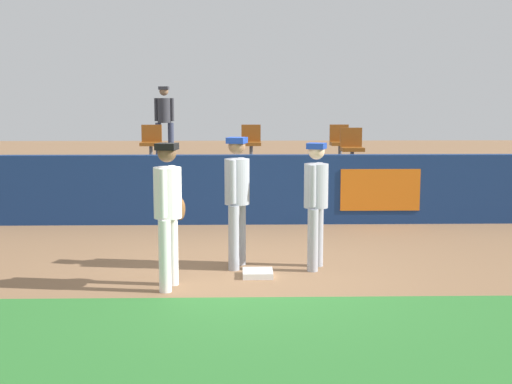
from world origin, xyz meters
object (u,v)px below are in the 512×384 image
(first_base, at_px, (258,273))
(seat_back_left, at_px, (151,141))
(player_runner_visitor, at_px, (237,193))
(seat_back_center, at_px, (251,141))
(player_fielder_home, at_px, (168,205))
(player_coach_visitor, at_px, (316,197))
(seat_back_right, at_px, (340,140))
(spectator_hooded, at_px, (164,117))
(seat_front_right, at_px, (352,146))

(first_base, bearing_deg, seat_back_left, 107.91)
(first_base, distance_m, player_runner_visitor, 1.17)
(player_runner_visitor, bearing_deg, seat_back_left, -146.80)
(seat_back_center, distance_m, seat_back_left, 2.34)
(player_fielder_home, distance_m, player_coach_visitor, 2.15)
(seat_back_center, bearing_deg, player_coach_visitor, -83.34)
(player_runner_visitor, bearing_deg, seat_back_center, -166.45)
(player_fielder_home, height_order, seat_back_center, player_fielder_home)
(player_runner_visitor, distance_m, seat_back_right, 7.06)
(seat_back_right, relative_size, seat_back_left, 1.00)
(player_coach_visitor, xyz_separation_m, spectator_hooded, (-2.91, 7.69, 0.91))
(seat_back_center, bearing_deg, spectator_hooded, 155.91)
(seat_back_right, xyz_separation_m, seat_front_right, (-0.01, -1.80, 0.00))
(first_base, relative_size, player_fielder_home, 0.22)
(player_runner_visitor, relative_size, seat_back_left, 2.17)
(player_fielder_home, height_order, seat_back_left, player_fielder_home)
(player_runner_visitor, xyz_separation_m, seat_back_left, (-2.04, 6.64, 0.33))
(player_fielder_home, distance_m, seat_back_center, 7.78)
(player_runner_visitor, bearing_deg, spectator_hooded, -150.34)
(player_runner_visitor, bearing_deg, player_fielder_home, -22.47)
(seat_back_left, bearing_deg, player_coach_visitor, -65.14)
(first_base, distance_m, seat_back_center, 7.27)
(seat_front_right, bearing_deg, player_fielder_home, -118.66)
(seat_front_right, distance_m, seat_back_left, 4.77)
(seat_back_center, relative_size, spectator_hooded, 0.48)
(seat_back_center, bearing_deg, player_fielder_home, -98.45)
(player_coach_visitor, xyz_separation_m, seat_front_right, (1.29, 4.94, 0.37))
(player_runner_visitor, height_order, seat_back_left, player_runner_visitor)
(player_fielder_home, distance_m, seat_front_right, 6.72)
(seat_back_left, height_order, spectator_hooded, spectator_hooded)
(seat_back_center, xyz_separation_m, spectator_hooded, (-2.12, 0.95, 0.54))
(player_runner_visitor, relative_size, player_coach_visitor, 1.04)
(seat_back_center, relative_size, seat_back_right, 1.00)
(player_fielder_home, distance_m, seat_back_left, 7.79)
(player_fielder_home, bearing_deg, seat_back_center, -178.19)
(first_base, distance_m, seat_back_left, 7.63)
(first_base, xyz_separation_m, seat_front_right, (2.10, 5.35, 1.34))
(seat_back_right, bearing_deg, first_base, -106.45)
(player_coach_visitor, bearing_deg, seat_back_center, -153.71)
(player_runner_visitor, relative_size, seat_back_right, 2.17)
(seat_back_right, bearing_deg, player_fielder_home, -112.76)
(seat_front_right, bearing_deg, first_base, -111.47)
(seat_front_right, xyz_separation_m, spectator_hooded, (-4.20, 2.75, 0.54))
(seat_back_right, bearing_deg, spectator_hooded, 167.28)
(first_base, bearing_deg, seat_front_right, 68.53)
(player_coach_visitor, height_order, seat_back_right, same)
(seat_front_right, height_order, spectator_hooded, spectator_hooded)
(player_fielder_home, bearing_deg, player_runner_visitor, 151.65)
(seat_back_left, bearing_deg, spectator_hooded, 77.41)
(first_base, bearing_deg, player_runner_visitor, 118.21)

